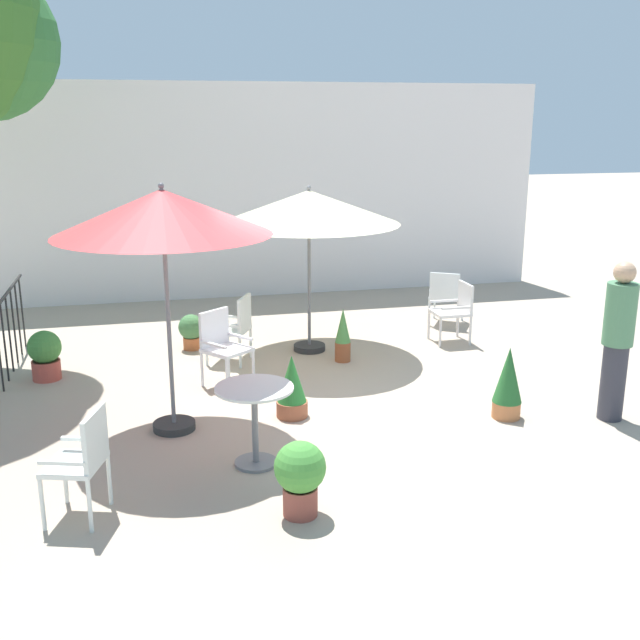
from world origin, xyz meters
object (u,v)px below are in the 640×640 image
at_px(potted_plant_3, 191,330).
at_px(cafe_table_0, 255,411).
at_px(patio_chair_3, 235,325).
at_px(potted_plant_1, 300,474).
at_px(potted_plant_0, 343,335).
at_px(potted_plant_5, 292,387).
at_px(patio_umbrella_1, 309,208).
at_px(potted_plant_4, 508,383).
at_px(standing_person, 618,339).
at_px(patio_chair_0, 222,343).
at_px(patio_umbrella_0, 163,214).
at_px(patio_chair_1, 83,456).
at_px(patio_chair_4, 446,293).
at_px(patio_chair_2, 456,308).
at_px(potted_plant_2, 45,354).

bearing_deg(potted_plant_3, cafe_table_0, -84.72).
relative_size(patio_chair_3, potted_plant_1, 1.41).
height_order(potted_plant_0, potted_plant_5, potted_plant_0).
xyz_separation_m(patio_umbrella_1, potted_plant_0, (0.33, -0.57, -1.63)).
xyz_separation_m(potted_plant_4, standing_person, (1.08, -0.28, 0.50)).
bearing_deg(potted_plant_5, potted_plant_3, 108.47).
relative_size(potted_plant_1, standing_person, 0.37).
bearing_deg(patio_chair_0, potted_plant_3, 100.55).
xyz_separation_m(patio_umbrella_0, patio_chair_1, (-0.77, -1.65, -1.71)).
bearing_deg(potted_plant_1, patio_chair_3, 90.58).
xyz_separation_m(patio_chair_3, standing_person, (3.72, -2.84, 0.38)).
bearing_deg(potted_plant_5, patio_umbrella_1, 73.14).
relative_size(patio_chair_0, potted_plant_0, 1.26).
height_order(patio_chair_1, patio_chair_3, patio_chair_1).
xyz_separation_m(patio_umbrella_0, potted_plant_0, (2.30, 1.79, -1.90)).
relative_size(cafe_table_0, patio_chair_3, 0.86).
bearing_deg(patio_chair_3, standing_person, -37.36).
xyz_separation_m(potted_plant_1, potted_plant_4, (2.60, 1.52, 0.03)).
height_order(patio_umbrella_0, patio_chair_4, patio_umbrella_0).
bearing_deg(patio_chair_2, potted_plant_2, -176.35).
height_order(patio_chair_0, potted_plant_3, patio_chair_0).
height_order(potted_plant_2, potted_plant_5, potted_plant_5).
xyz_separation_m(patio_umbrella_1, patio_chair_0, (-1.32, -1.09, -1.46)).
bearing_deg(potted_plant_2, standing_person, -23.93).
bearing_deg(potted_plant_4, potted_plant_5, 166.20).
height_order(patio_umbrella_1, patio_chair_4, patio_umbrella_1).
height_order(patio_umbrella_1, potted_plant_5, patio_umbrella_1).
height_order(potted_plant_2, potted_plant_4, potted_plant_4).
xyz_separation_m(cafe_table_0, potted_plant_2, (-2.19, 2.93, -0.21)).
height_order(patio_umbrella_0, potted_plant_0, patio_umbrella_0).
distance_m(patio_umbrella_0, patio_chair_3, 2.85).
xyz_separation_m(cafe_table_0, standing_person, (3.90, 0.23, 0.36)).
bearing_deg(patio_chair_3, potted_plant_3, 126.63).
height_order(cafe_table_0, potted_plant_2, cafe_table_0).
distance_m(patio_umbrella_0, patio_chair_2, 5.02).
distance_m(patio_chair_2, potted_plant_3, 3.78).
bearing_deg(potted_plant_0, patio_umbrella_0, -142.09).
height_order(cafe_table_0, standing_person, standing_person).
relative_size(patio_umbrella_1, potted_plant_4, 3.08).
height_order(patio_chair_0, patio_chair_2, patio_chair_0).
bearing_deg(patio_umbrella_1, potted_plant_4, -61.13).
bearing_deg(potted_plant_5, patio_chair_2, 38.07).
height_order(patio_umbrella_0, potted_plant_4, patio_umbrella_0).
bearing_deg(potted_plant_5, patio_chair_3, 100.65).
height_order(patio_umbrella_1, patio_chair_1, patio_umbrella_1).
relative_size(patio_chair_2, potted_plant_1, 1.34).
bearing_deg(potted_plant_5, patio_chair_1, -139.91).
relative_size(patio_chair_3, potted_plant_2, 1.45).
relative_size(patio_chair_0, potted_plant_5, 1.31).
relative_size(potted_plant_0, potted_plant_5, 1.04).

